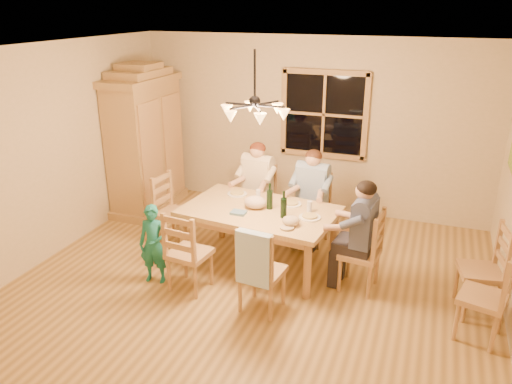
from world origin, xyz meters
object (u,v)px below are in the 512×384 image
at_px(wine_bottle_b, 284,204).
at_px(chair_spare_front, 480,311).
at_px(chair_near_left, 190,265).
at_px(armoire, 146,144).
at_px(chair_end_left, 175,223).
at_px(chair_far_left, 257,212).
at_px(chair_end_right, 359,265).
at_px(adult_woman, 257,177).
at_px(chandelier, 255,110).
at_px(wine_bottle_a, 270,196).
at_px(adult_plaid_man, 312,185).
at_px(chair_spare_back, 478,284).
at_px(dining_table, 259,216).
at_px(chair_near_right, 262,284).
at_px(chair_far_right, 311,222).
at_px(child, 154,244).
at_px(adult_slate_man, 362,222).

distance_m(wine_bottle_b, chair_spare_front, 2.34).
bearing_deg(chair_near_left, armoire, 137.79).
height_order(chair_near_left, chair_end_left, same).
bearing_deg(wine_bottle_b, chair_far_left, 124.24).
distance_m(chair_end_right, adult_woman, 2.03).
xyz_separation_m(chair_far_left, chair_spare_front, (2.91, -1.57, 0.00)).
distance_m(chandelier, armoire, 3.08).
bearing_deg(wine_bottle_a, chair_end_left, 176.65).
bearing_deg(chair_end_right, wine_bottle_b, 95.99).
xyz_separation_m(adult_plaid_man, chair_spare_back, (2.10, -0.94, -0.54)).
distance_m(dining_table, chair_end_right, 1.33).
relative_size(chair_near_right, chair_spare_front, 1.00).
xyz_separation_m(chair_far_left, chair_end_left, (-0.91, -0.78, 0.00)).
bearing_deg(dining_table, wine_bottle_a, 27.15).
height_order(chair_near_right, wine_bottle_b, wine_bottle_b).
xyz_separation_m(chair_far_right, chair_spare_back, (2.10, -0.94, 0.00)).
height_order(chandelier, chair_end_left, chandelier).
xyz_separation_m(chair_near_left, chair_near_right, (0.92, -0.10, 0.00)).
distance_m(chair_far_left, adult_woman, 0.54).
relative_size(chair_far_left, chair_spare_front, 1.00).
bearing_deg(child, chandelier, 8.67).
relative_size(chair_near_left, chair_spare_back, 1.00).
relative_size(chair_end_left, wine_bottle_b, 3.00).
bearing_deg(chandelier, chair_spare_back, 7.24).
xyz_separation_m(chair_far_left, adult_plaid_man, (0.82, -0.09, 0.54)).
distance_m(chair_far_right, adult_woman, 0.98).
height_order(chair_end_left, wine_bottle_a, wine_bottle_a).
bearing_deg(chair_near_left, wine_bottle_a, 58.93).
bearing_deg(wine_bottle_b, chair_near_right, -89.06).
bearing_deg(armoire, chair_end_right, -20.05).
relative_size(armoire, chair_end_right, 2.32).
distance_m(chair_end_right, child, 2.41).
bearing_deg(wine_bottle_b, chair_spare_back, 0.57).
bearing_deg(chair_end_left, adult_slate_man, 90.00).
distance_m(chair_near_left, child, 0.50).
height_order(chair_near_left, child, chair_near_left).
relative_size(chandelier, chair_far_left, 0.78).
distance_m(chair_far_right, chair_near_left, 1.93).
bearing_deg(chair_spare_back, adult_woman, 59.98).
xyz_separation_m(adult_slate_man, wine_bottle_b, (-0.93, 0.00, 0.08)).
height_order(adult_slate_man, chair_spare_front, adult_slate_man).
xyz_separation_m(chandelier, chair_spare_front, (2.45, -0.22, -1.77)).
relative_size(chair_end_right, wine_bottle_b, 3.00).
bearing_deg(adult_plaid_man, chair_near_right, 93.37).
xyz_separation_m(dining_table, chair_end_right, (1.28, -0.14, -0.36)).
distance_m(chandelier, chair_far_right, 2.20).
height_order(wine_bottle_b, chair_spare_back, wine_bottle_b).
height_order(dining_table, chair_end_right, chair_end_right).
height_order(chair_end_right, chair_spare_front, same).
height_order(adult_plaid_man, child, adult_plaid_man).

